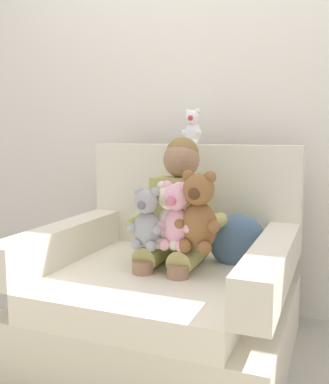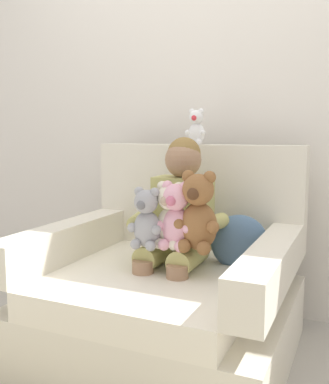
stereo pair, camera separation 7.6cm
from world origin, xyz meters
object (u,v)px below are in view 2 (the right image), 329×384
armchair (168,291)px  plush_pink (176,218)px  seated_child (177,218)px  plush_white_on_backrest (196,128)px  plush_grey (146,220)px  throw_pillow (239,243)px  plush_cream (170,217)px  plush_brown (198,214)px

armchair → plush_pink: (0.08, -0.10, 0.37)m
seated_child → plush_white_on_backrest: 0.54m
plush_grey → plush_pink: bearing=37.5°
seated_child → throw_pillow: (0.26, 0.10, -0.11)m
armchair → plush_grey: size_ratio=4.21×
plush_pink → throw_pillow: bearing=48.3°
armchair → plush_pink: bearing=-50.5°
plush_cream → plush_pink: 0.04m
plush_pink → plush_white_on_backrest: 0.63m
throw_pillow → plush_white_on_backrest: bearing=141.1°
plush_grey → plush_brown: size_ratio=0.78×
plush_cream → plush_pink: (0.03, -0.01, 0.00)m
armchair → plush_white_on_backrest: size_ratio=5.93×
plush_grey → plush_pink: size_ratio=0.90×
seated_child → plush_cream: bearing=-85.5°
seated_child → plush_cream: size_ratio=2.88×
plush_grey → plush_white_on_backrest: (0.03, 0.53, 0.39)m
plush_grey → plush_cream: plush_cream is taller
plush_grey → plush_brown: (0.22, 0.05, 0.03)m
plush_brown → armchair: bearing=137.5°
throw_pillow → plush_pink: bearing=-130.9°
armchair → plush_white_on_backrest: (-0.01, 0.39, 0.75)m
seated_child → plush_white_on_backrest: (-0.04, 0.35, 0.41)m
seated_child → plush_brown: size_ratio=2.44×
plush_pink → throw_pillow: size_ratio=1.12×
plush_cream → throw_pillow: plush_cream is taller
seated_child → plush_brown: bearing=-46.7°
armchair → plush_cream: size_ratio=3.87×
seated_child → throw_pillow: seated_child is taller
plush_grey → plush_brown: bearing=31.4°
plush_brown → throw_pillow: (0.12, 0.24, -0.17)m
plush_pink → plush_white_on_backrest: (-0.09, 0.49, 0.38)m
plush_brown → plush_white_on_backrest: size_ratio=1.81×
armchair → throw_pillow: 0.40m
seated_child → plush_grey: size_ratio=3.13×
plush_cream → plush_brown: 0.13m
plush_brown → plush_pink: plush_brown is taller
plush_pink → plush_white_on_backrest: plush_white_on_backrest is taller
armchair → seated_child: size_ratio=1.34×
throw_pillow → armchair: bearing=-153.7°
plush_cream → plush_brown: plush_brown is taller
seated_child → plush_pink: (0.05, -0.14, 0.03)m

